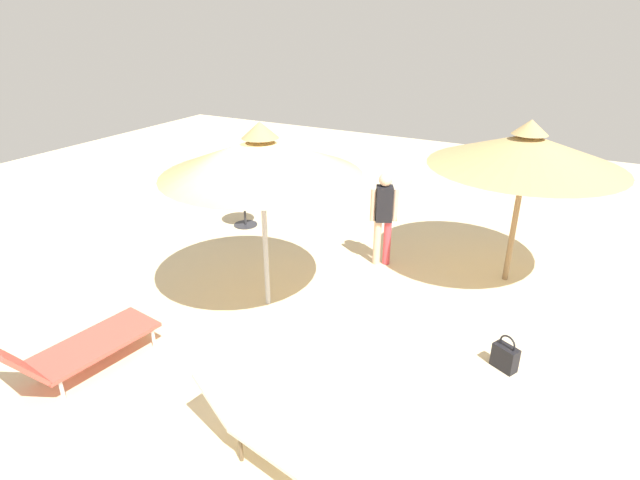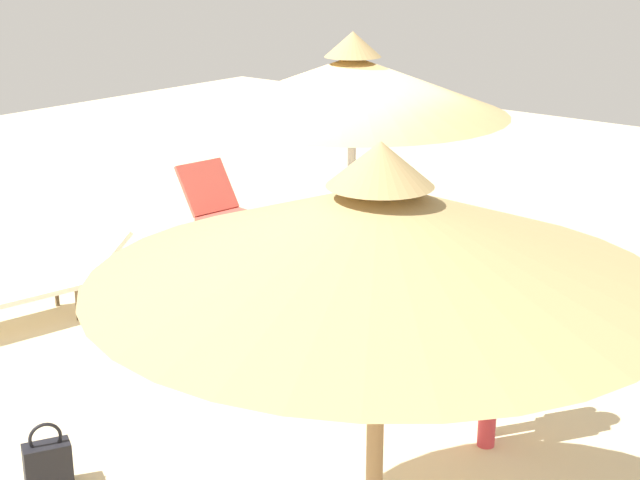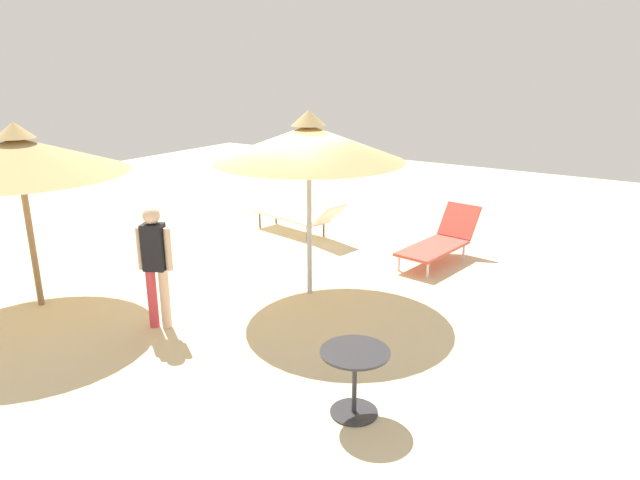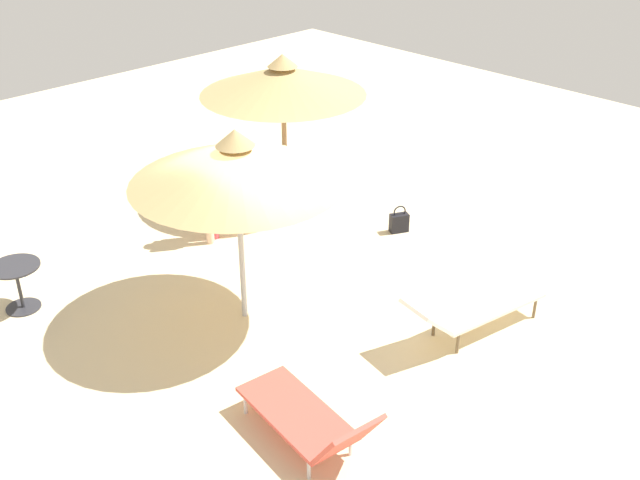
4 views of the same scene
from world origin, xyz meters
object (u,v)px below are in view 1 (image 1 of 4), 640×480
Objects in this scene: lounge_chair_front at (73,348)px; person_standing_near_right at (384,214)px; parasol_umbrella_edge at (261,156)px; handbag at (505,357)px; side_table_round at (244,203)px; lounge_chair_far_left at (290,438)px; parasol_umbrella_far_right at (527,150)px.

person_standing_near_right is at bearing -25.14° from lounge_chair_front.
person_standing_near_right is (2.08, -1.03, -1.36)m from parasol_umbrella_edge.
lounge_chair_front reaches higher than handbag.
handbag is at bearing -128.86° from person_standing_near_right.
person_standing_near_right reaches higher than side_table_round.
side_table_round is at bearing 84.61° from person_standing_near_right.
person_standing_near_right reaches higher than lounge_chair_far_left.
lounge_chair_front is at bearing 155.82° from parasol_umbrella_edge.
handbag is at bearing -170.69° from parasol_umbrella_far_right.
lounge_chair_front is 2.78× the size of side_table_round.
handbag is (0.10, -3.48, -2.14)m from parasol_umbrella_edge.
lounge_chair_front is 4.03× the size of handbag.
person_standing_near_right is (-0.46, 2.05, -1.25)m from parasol_umbrella_far_right.
lounge_chair_front is (-2.52, 1.13, -1.92)m from parasol_umbrella_edge.
person_standing_near_right is at bearing -26.29° from parasol_umbrella_edge.
parasol_umbrella_edge is 3.99m from parasol_umbrella_far_right.
lounge_chair_front is 1.18× the size of person_standing_near_right.
handbag is at bearing -31.25° from lounge_chair_far_left.
parasol_umbrella_edge reaches higher than lounge_chair_far_left.
side_table_round is at bearing 67.99° from handbag.
parasol_umbrella_edge is 3.69m from side_table_round.
parasol_umbrella_edge is at bearing -24.18° from lounge_chair_front.
lounge_chair_front is 5.30m from handbag.
lounge_chair_front is 5.00m from side_table_round.
person_standing_near_right is at bearing 11.01° from lounge_chair_far_left.
lounge_chair_front is at bearing -168.19° from side_table_round.
lounge_chair_far_left is 1.16× the size of lounge_chair_front.
parasol_umbrella_far_right is 1.28× the size of lounge_chair_far_left.
handbag is (-2.43, -0.40, -2.03)m from parasol_umbrella_far_right.
person_standing_near_right is at bearing -95.39° from side_table_round.
lounge_chair_far_left is 3.23× the size of side_table_round.
side_table_round is (4.86, 4.06, 0.09)m from lounge_chair_far_left.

